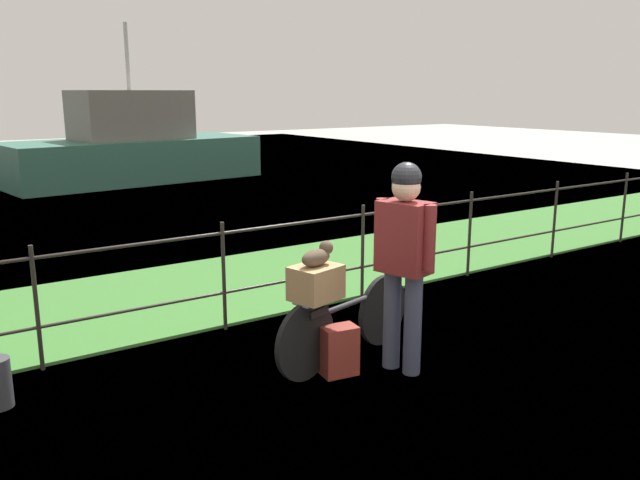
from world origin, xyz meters
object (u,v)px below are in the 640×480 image
(bicycle_main, at_px, (345,323))
(terrier_dog, at_px, (318,256))
(wooden_crate, at_px, (316,283))
(cyclist_person, at_px, (404,249))
(moored_boat_near, at_px, (133,148))
(backpack_on_paving, at_px, (339,351))

(bicycle_main, bearing_deg, terrier_dog, -166.10)
(wooden_crate, xyz_separation_m, cyclist_person, (0.62, -0.31, 0.24))
(wooden_crate, distance_m, terrier_dog, 0.21)
(terrier_dog, xyz_separation_m, cyclist_person, (0.60, -0.32, 0.03))
(bicycle_main, height_order, terrier_dog, terrier_dog)
(wooden_crate, relative_size, cyclist_person, 0.22)
(cyclist_person, height_order, moored_boat_near, moored_boat_near)
(wooden_crate, bearing_deg, terrier_dog, 13.90)
(wooden_crate, height_order, terrier_dog, terrier_dog)
(backpack_on_paving, height_order, moored_boat_near, moored_boat_near)
(bicycle_main, height_order, wooden_crate, wooden_crate)
(terrier_dog, height_order, moored_boat_near, moored_boat_near)
(wooden_crate, height_order, cyclist_person, cyclist_person)
(cyclist_person, distance_m, moored_boat_near, 12.69)
(cyclist_person, relative_size, moored_boat_near, 0.26)
(cyclist_person, xyz_separation_m, moored_boat_near, (2.06, 12.52, -0.19))
(cyclist_person, bearing_deg, wooden_crate, 153.52)
(bicycle_main, height_order, cyclist_person, cyclist_person)
(cyclist_person, relative_size, backpack_on_paving, 4.21)
(moored_boat_near, bearing_deg, backpack_on_paving, -101.62)
(wooden_crate, height_order, backpack_on_paving, wooden_crate)
(terrier_dog, relative_size, cyclist_person, 0.19)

